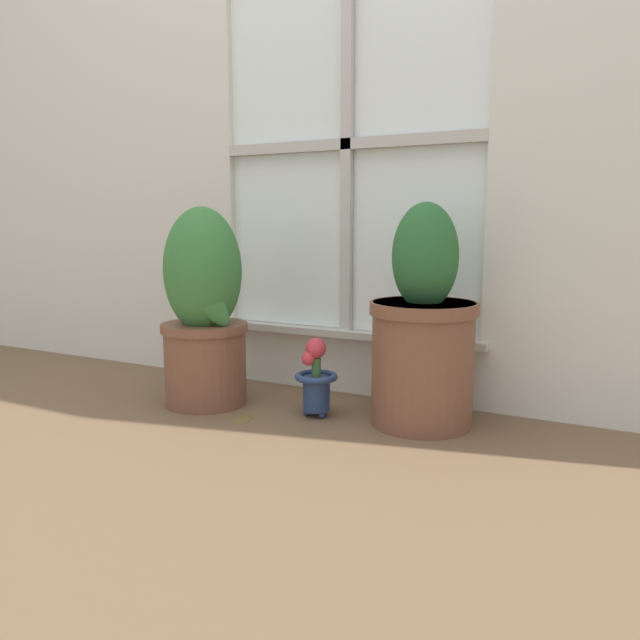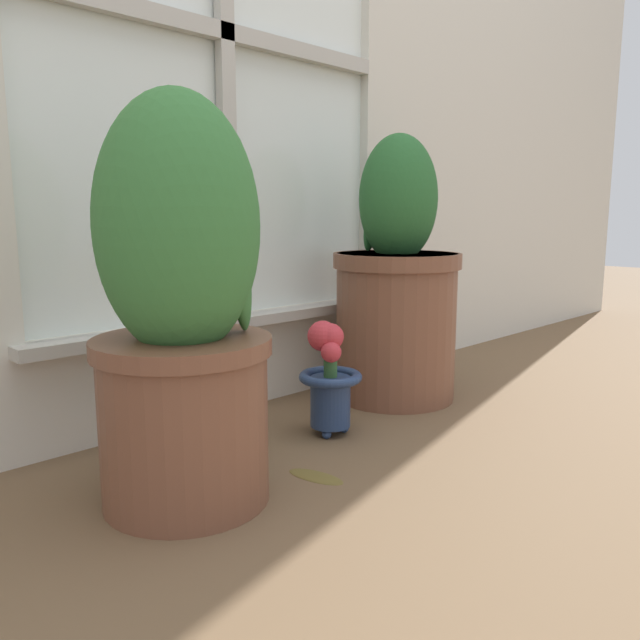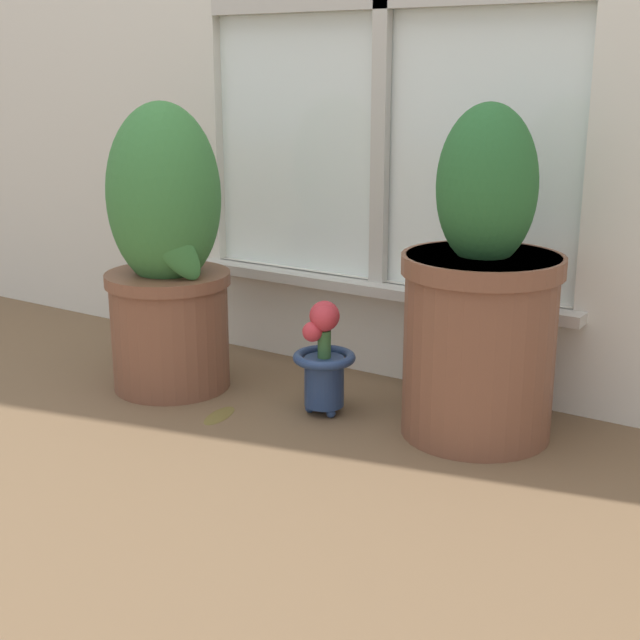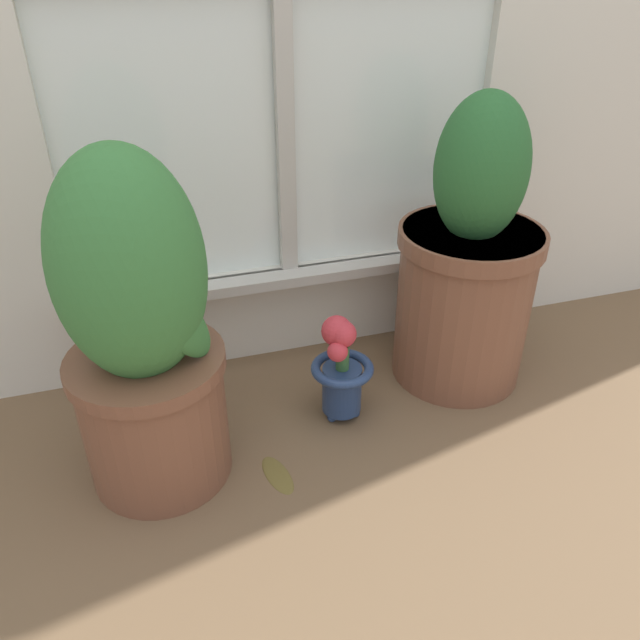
# 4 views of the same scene
# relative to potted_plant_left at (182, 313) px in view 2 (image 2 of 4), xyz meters

# --- Properties ---
(ground_plane) EXTENTS (10.00, 10.00, 0.00)m
(ground_plane) POSITION_rel_potted_plant_left_xyz_m (0.34, -0.16, -0.30)
(ground_plane) COLOR brown
(potted_plant_left) EXTENTS (0.28, 0.28, 0.63)m
(potted_plant_left) POSITION_rel_potted_plant_left_xyz_m (0.00, 0.00, 0.00)
(potted_plant_left) COLOR brown
(potted_plant_left) RESTS_ON ground_plane
(potted_plant_right) EXTENTS (0.31, 0.31, 0.64)m
(potted_plant_right) POSITION_rel_potted_plant_left_xyz_m (0.69, 0.12, -0.03)
(potted_plant_right) COLOR brown
(potted_plant_right) RESTS_ON ground_plane
(flower_vase) EXTENTS (0.13, 0.13, 0.24)m
(flower_vase) POSITION_rel_potted_plant_left_xyz_m (0.38, 0.05, -0.18)
(flower_vase) COLOR navy
(flower_vase) RESTS_ON ground_plane
(fallen_leaf) EXTENTS (0.06, 0.12, 0.01)m
(fallen_leaf) POSITION_rel_potted_plant_left_xyz_m (0.20, -0.08, -0.30)
(fallen_leaf) COLOR brown
(fallen_leaf) RESTS_ON ground_plane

